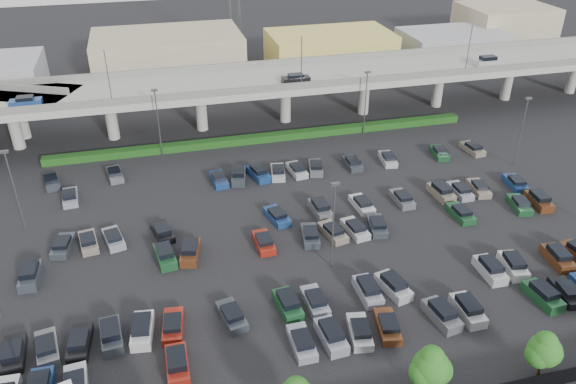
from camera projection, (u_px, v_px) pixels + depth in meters
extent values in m
plane|color=black|center=(310.00, 226.00, 67.22)|extent=(280.00, 280.00, 0.00)
cube|color=gray|center=(255.00, 82.00, 90.40)|extent=(150.00, 13.00, 1.10)
cube|color=#5B5B57|center=(263.00, 89.00, 84.63)|extent=(150.00, 0.50, 1.00)
cube|color=#5B5B57|center=(248.00, 65.00, 95.10)|extent=(150.00, 0.50, 1.00)
cylinder|color=gray|center=(15.00, 128.00, 84.37)|extent=(1.80, 1.80, 6.70)
cube|color=#5B5B57|center=(10.00, 108.00, 82.79)|extent=(2.60, 9.75, 0.50)
cylinder|color=gray|center=(111.00, 119.00, 87.39)|extent=(1.80, 1.80, 6.70)
cube|color=#5B5B57|center=(108.00, 100.00, 85.81)|extent=(2.60, 9.75, 0.50)
cylinder|color=gray|center=(201.00, 110.00, 90.41)|extent=(1.80, 1.80, 6.70)
cube|color=#5B5B57|center=(200.00, 92.00, 88.83)|extent=(2.60, 9.75, 0.50)
cylinder|color=gray|center=(285.00, 102.00, 93.43)|extent=(1.80, 1.80, 6.70)
cube|color=#5B5B57|center=(285.00, 84.00, 91.85)|extent=(2.60, 9.75, 0.50)
cylinder|color=gray|center=(364.00, 95.00, 96.45)|extent=(1.80, 1.80, 6.70)
cube|color=#5B5B57|center=(365.00, 77.00, 94.87)|extent=(2.60, 9.75, 0.50)
cylinder|color=gray|center=(438.00, 88.00, 99.47)|extent=(1.80, 1.80, 6.70)
cube|color=#5B5B57|center=(440.00, 71.00, 97.89)|extent=(2.60, 9.75, 0.50)
cylinder|color=gray|center=(508.00, 82.00, 102.50)|extent=(1.80, 1.80, 6.70)
cube|color=#5B5B57|center=(511.00, 65.00, 100.92)|extent=(2.60, 9.75, 0.50)
cylinder|color=gray|center=(573.00, 75.00, 105.52)|extent=(1.80, 1.80, 6.70)
cube|color=navy|center=(26.00, 102.00, 80.06)|extent=(4.40, 1.82, 0.82)
cube|color=black|center=(25.00, 98.00, 79.75)|extent=(2.30, 1.60, 0.50)
cube|color=black|center=(296.00, 79.00, 88.70)|extent=(4.40, 1.82, 0.82)
cube|color=black|center=(296.00, 76.00, 88.38)|extent=(2.30, 1.60, 0.50)
cube|color=#A9A9AD|center=(487.00, 63.00, 95.98)|extent=(4.40, 1.82, 1.05)
cube|color=black|center=(488.00, 58.00, 95.57)|extent=(2.60, 1.60, 0.65)
cylinder|color=#45454A|center=(108.00, 78.00, 78.25)|extent=(0.14, 0.14, 8.00)
cylinder|color=#45454A|center=(301.00, 63.00, 84.30)|extent=(0.14, 0.14, 8.00)
cylinder|color=#45454A|center=(469.00, 50.00, 90.34)|extent=(0.14, 0.14, 8.00)
cylinder|color=gray|center=(22.00, 118.00, 87.65)|extent=(1.60, 1.60, 6.70)
cube|color=#173810|center=(265.00, 138.00, 87.89)|extent=(66.00, 1.60, 1.10)
cylinder|color=black|center=(537.00, 382.00, 45.64)|extent=(0.10, 0.10, 2.00)
sphere|color=#175115|center=(431.00, 368.00, 43.85)|extent=(3.07, 3.07, 3.07)
sphere|color=#175115|center=(438.00, 370.00, 44.36)|extent=(2.41, 2.41, 2.41)
sphere|color=#175115|center=(424.00, 373.00, 43.81)|extent=(2.41, 2.41, 2.41)
sphere|color=#175115|center=(432.00, 358.00, 43.52)|extent=(2.08, 2.08, 2.08)
cylinder|color=#332316|center=(539.00, 369.00, 46.90)|extent=(0.26, 0.26, 1.80)
sphere|color=#175115|center=(545.00, 351.00, 45.80)|extent=(2.79, 2.79, 2.79)
sphere|color=#175115|center=(549.00, 353.00, 46.27)|extent=(2.19, 2.19, 2.19)
sphere|color=#175115|center=(539.00, 355.00, 45.76)|extent=(2.19, 2.19, 2.19)
sphere|color=#175115|center=(546.00, 342.00, 45.51)|extent=(1.89, 1.89, 1.89)
cube|color=black|center=(75.00, 382.00, 45.53)|extent=(1.79, 2.43, 0.50)
cube|color=maroon|center=(178.00, 366.00, 47.74)|extent=(1.84, 4.41, 1.05)
cube|color=black|center=(177.00, 359.00, 47.33)|extent=(1.61, 2.61, 0.65)
cube|color=gray|center=(302.00, 343.00, 50.17)|extent=(1.87, 4.42, 0.82)
cube|color=black|center=(302.00, 339.00, 49.69)|extent=(1.63, 2.32, 0.50)
cube|color=gray|center=(331.00, 337.00, 50.71)|extent=(2.14, 4.52, 1.05)
cube|color=black|center=(331.00, 330.00, 50.29)|extent=(1.79, 2.71, 0.65)
cube|color=#A9A9AD|center=(360.00, 332.00, 51.36)|extent=(2.55, 4.65, 0.82)
cube|color=black|center=(361.00, 328.00, 50.88)|extent=(1.97, 2.54, 0.50)
cube|color=#512B15|center=(387.00, 327.00, 51.95)|extent=(2.57, 4.65, 0.82)
cube|color=black|center=(389.00, 323.00, 51.47)|extent=(1.99, 2.55, 0.50)
cube|color=#53565B|center=(442.00, 316.00, 53.08)|extent=(2.38, 4.60, 1.05)
cube|color=black|center=(443.00, 309.00, 52.67)|extent=(1.93, 2.79, 0.65)
cube|color=#A9A9AD|center=(468.00, 311.00, 53.67)|extent=(1.86, 4.42, 1.05)
cube|color=black|center=(469.00, 304.00, 53.26)|extent=(1.63, 2.61, 0.65)
cube|color=#194725|center=(543.00, 296.00, 55.45)|extent=(2.18, 4.54, 1.05)
cube|color=black|center=(544.00, 290.00, 55.04)|extent=(1.81, 2.72, 0.65)
cube|color=black|center=(566.00, 293.00, 56.11)|extent=(2.46, 4.62, 0.82)
cube|color=black|center=(569.00, 289.00, 55.62)|extent=(1.93, 2.51, 0.50)
cube|color=black|center=(14.00, 354.00, 49.02)|extent=(2.07, 4.50, 0.82)
cube|color=black|center=(12.00, 351.00, 48.53)|extent=(1.73, 2.39, 0.50)
cube|color=#53565B|center=(47.00, 348.00, 49.61)|extent=(2.58, 4.66, 0.82)
cube|color=black|center=(46.00, 345.00, 49.13)|extent=(1.99, 2.55, 0.50)
cube|color=black|center=(80.00, 343.00, 50.20)|extent=(2.18, 4.54, 0.82)
cube|color=black|center=(78.00, 339.00, 49.72)|extent=(1.79, 2.42, 0.50)
cube|color=#2E343C|center=(112.00, 336.00, 50.74)|extent=(2.24, 4.55, 1.05)
cube|color=black|center=(110.00, 329.00, 50.33)|extent=(1.84, 2.74, 0.65)
cube|color=silver|center=(143.00, 331.00, 51.33)|extent=(2.35, 4.59, 1.05)
cube|color=black|center=(141.00, 324.00, 50.92)|extent=(1.91, 2.78, 0.65)
cube|color=maroon|center=(173.00, 326.00, 51.98)|extent=(2.35, 4.59, 0.82)
cube|color=black|center=(173.00, 323.00, 51.50)|extent=(1.88, 2.48, 0.50)
cube|color=#2E343C|center=(232.00, 316.00, 53.17)|extent=(2.65, 4.67, 0.82)
cube|color=black|center=(232.00, 313.00, 52.69)|extent=(2.02, 2.57, 0.50)
cube|color=#194725|center=(288.00, 305.00, 54.30)|extent=(2.26, 4.56, 1.05)
cube|color=black|center=(288.00, 299.00, 53.89)|extent=(1.86, 2.75, 0.65)
cube|color=gray|center=(315.00, 302.00, 54.95)|extent=(1.96, 4.46, 0.82)
cube|color=black|center=(316.00, 298.00, 54.47)|extent=(1.68, 2.35, 0.50)
cube|color=gray|center=(368.00, 292.00, 56.08)|extent=(1.85, 4.41, 1.05)
cube|color=black|center=(368.00, 285.00, 55.67)|extent=(1.62, 2.61, 0.65)
cube|color=#A9A9AD|center=(393.00, 287.00, 56.68)|extent=(2.70, 4.68, 1.05)
cube|color=black|center=(394.00, 281.00, 56.26)|extent=(2.11, 2.88, 0.65)
cube|color=#A9A9AD|center=(490.00, 270.00, 59.05)|extent=(1.95, 4.45, 1.05)
cube|color=black|center=(491.00, 264.00, 58.64)|extent=(1.68, 2.65, 0.65)
cube|color=silver|center=(513.00, 266.00, 59.64)|extent=(2.57, 4.65, 1.05)
cube|color=black|center=(514.00, 260.00, 59.23)|extent=(2.03, 2.84, 0.65)
cube|color=#512B15|center=(558.00, 258.00, 60.83)|extent=(2.30, 4.58, 1.05)
cube|color=black|center=(559.00, 252.00, 60.42)|extent=(1.88, 2.76, 0.65)
cube|color=#2E343C|center=(31.00, 276.00, 58.17)|extent=(1.98, 4.46, 1.05)
cube|color=black|center=(29.00, 270.00, 57.76)|extent=(1.70, 2.66, 0.65)
cube|color=#194725|center=(165.00, 256.00, 61.14)|extent=(2.45, 4.62, 1.05)
cube|color=black|center=(164.00, 250.00, 60.73)|extent=(1.97, 2.81, 0.65)
cube|color=#512B15|center=(191.00, 253.00, 61.74)|extent=(2.78, 4.70, 1.05)
cube|color=black|center=(190.00, 247.00, 61.32)|extent=(2.15, 2.90, 0.65)
cube|color=maroon|center=(264.00, 243.00, 63.57)|extent=(1.97, 4.46, 0.82)
cube|color=black|center=(264.00, 239.00, 63.09)|extent=(1.68, 2.35, 0.50)
cube|color=#2E343C|center=(310.00, 236.00, 64.76)|extent=(2.52, 4.64, 0.82)
cube|color=black|center=(311.00, 232.00, 64.28)|extent=(1.96, 2.53, 0.50)
cube|color=slate|center=(333.00, 232.00, 65.35)|extent=(2.68, 4.68, 0.82)
cube|color=black|center=(334.00, 229.00, 64.87)|extent=(2.04, 2.58, 0.50)
cube|color=#A9A9AD|center=(355.00, 229.00, 65.95)|extent=(2.41, 4.61, 0.82)
cube|color=black|center=(356.00, 226.00, 65.47)|extent=(1.91, 2.50, 0.50)
cube|color=#2E343C|center=(377.00, 226.00, 66.54)|extent=(2.60, 4.66, 0.82)
cube|color=black|center=(378.00, 222.00, 66.06)|extent=(2.00, 2.56, 0.50)
cube|color=#194725|center=(460.00, 214.00, 68.92)|extent=(1.91, 4.43, 0.82)
cube|color=black|center=(462.00, 210.00, 68.43)|extent=(1.65, 2.33, 0.50)
cube|color=#194725|center=(519.00, 205.00, 70.70)|extent=(2.68, 4.68, 0.82)
cube|color=black|center=(521.00, 201.00, 70.22)|extent=(2.04, 2.58, 0.50)
cube|color=#512B15|center=(538.00, 201.00, 71.23)|extent=(2.22, 4.55, 1.05)
cube|color=black|center=(540.00, 196.00, 70.82)|extent=(1.84, 2.74, 0.65)
cube|color=#2E343C|center=(63.00, 246.00, 63.01)|extent=(2.52, 4.64, 0.82)
cube|color=black|center=(62.00, 242.00, 62.53)|extent=(1.96, 2.53, 0.50)
cube|color=slate|center=(89.00, 243.00, 63.61)|extent=(2.51, 4.64, 0.82)
cube|color=black|center=(88.00, 239.00, 63.13)|extent=(1.95, 2.53, 0.50)
cube|color=gray|center=(114.00, 239.00, 64.20)|extent=(2.81, 4.71, 0.82)
cube|color=black|center=(113.00, 235.00, 63.72)|extent=(2.10, 2.61, 0.50)
cube|color=black|center=(162.00, 232.00, 65.39)|extent=(2.73, 4.69, 0.82)
cube|color=black|center=(162.00, 229.00, 64.91)|extent=(2.06, 2.59, 0.50)
cube|color=navy|center=(277.00, 216.00, 68.36)|extent=(2.73, 4.69, 0.82)
cube|color=black|center=(277.00, 213.00, 67.88)|extent=(2.06, 2.59, 0.50)
cube|color=#53565B|center=(320.00, 210.00, 69.49)|extent=(2.11, 4.51, 1.05)
cube|color=black|center=(320.00, 204.00, 69.07)|extent=(1.77, 2.70, 0.65)
cube|color=silver|center=(362.00, 205.00, 70.73)|extent=(2.14, 4.52, 0.82)
cube|color=black|center=(363.00, 201.00, 70.25)|extent=(1.77, 2.41, 0.50)
cube|color=#53565B|center=(402.00, 199.00, 71.92)|extent=(1.85, 4.41, 0.82)
cube|color=black|center=(403.00, 196.00, 71.43)|extent=(1.62, 2.31, 0.50)
cube|color=slate|center=(441.00, 193.00, 73.05)|extent=(2.16, 4.53, 1.05)
cube|color=black|center=(442.00, 188.00, 72.64)|extent=(1.80, 2.72, 0.65)
cube|color=gray|center=(460.00, 191.00, 73.70)|extent=(1.85, 4.41, 0.82)
cube|color=black|center=(461.00, 188.00, 73.22)|extent=(1.62, 2.31, 0.50)
cube|color=slate|center=(479.00, 189.00, 74.29)|extent=(2.43, 4.62, 0.82)
cube|color=black|center=(480.00, 185.00, 73.81)|extent=(1.91, 2.51, 0.50)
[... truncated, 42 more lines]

